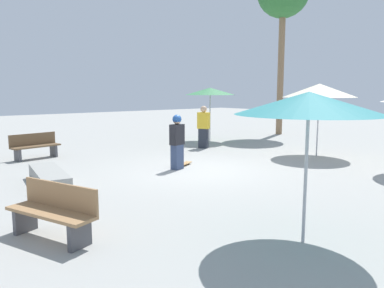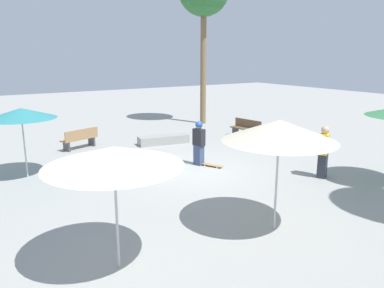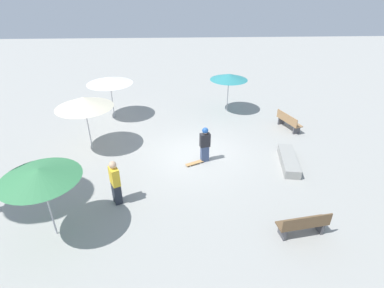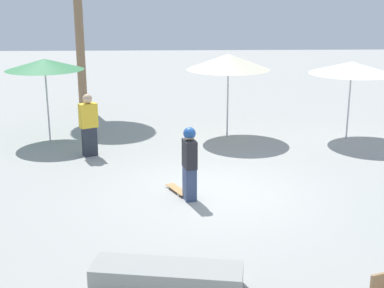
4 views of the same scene
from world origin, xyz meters
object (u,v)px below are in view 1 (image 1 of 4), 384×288
Objects in this scene: skateboard at (184,164)px; shade_umbrella_green at (210,91)px; concrete_ledge at (49,178)px; shade_umbrella_cream at (319,91)px; bystander_watching at (204,127)px; shade_umbrella_teal at (309,103)px; skater_main at (177,140)px; bench_near at (53,212)px; bench_far at (35,146)px.

shade_umbrella_green is (4.50, 3.78, 2.20)m from skateboard.
shade_umbrella_cream is (8.73, -1.78, 2.10)m from concrete_ledge.
shade_umbrella_cream is 1.49× the size of bystander_watching.
skater_main is at bearing 71.95° from shade_umbrella_teal.
skateboard is 5.45m from shade_umbrella_cream.
bench_near is 1.00× the size of bench_far.
shade_umbrella_cream is (4.72, -1.59, 2.23)m from skateboard.
bench_far is at bearing 177.04° from shade_umbrella_green.
bench_far is 0.68× the size of shade_umbrella_green.
bench_near is at bearing -143.96° from shade_umbrella_green.
shade_umbrella_teal is (-2.24, -5.74, 2.03)m from skateboard.
skater_main is at bearing -175.96° from skateboard.
concrete_ledge is (-4.01, 0.19, 0.13)m from skateboard.
shade_umbrella_cream is 4.58m from bystander_watching.
shade_umbrella_cream is at bearing -27.47° from skater_main.
bench_near is at bearing 65.96° from bench_far.
shade_umbrella_cream is at bearing -87.73° from shade_umbrella_green.
bench_near is 12.01m from shade_umbrella_green.
shade_umbrella_cream is at bearing 134.64° from bench_far.
bystander_watching is at bearing 115.49° from shade_umbrella_cream.
bystander_watching is (6.86, 2.14, 0.66)m from concrete_ledge.
bench_far is at bearing -135.10° from bystander_watching.
shade_umbrella_green is (4.96, 4.04, 1.40)m from skater_main.
bystander_watching is (2.85, 2.33, 0.79)m from skateboard.
concrete_ledge is 1.37× the size of bystander_watching.
bench_far is (0.90, 3.98, 0.24)m from concrete_ledge.
skater_main is 0.94× the size of bystander_watching.
bystander_watching reaches higher than concrete_ledge.
skater_main is 4.20m from bystander_watching.
bench_near is (-4.63, -2.94, -0.44)m from skater_main.
concrete_ledge is at bearing 151.38° from skateboard.
skateboard is at bearing -78.65° from bystander_watching.
bench_far is (1.98, 7.37, 0.00)m from bench_near.
shade_umbrella_cream reaches higher than shade_umbrella_green.
shade_umbrella_teal is (-6.75, -9.52, -0.17)m from shade_umbrella_green.
shade_umbrella_green reaches higher than shade_umbrella_teal.
shade_umbrella_cream is 8.11m from shade_umbrella_teal.
shade_umbrella_green is 11.67m from shade_umbrella_teal.
shade_umbrella_green is at bearing -73.50° from bench_near.
shade_umbrella_green is at bearing 103.12° from bystander_watching.
bench_far is 6.25m from bystander_watching.
skater_main is 0.96m from skateboard.
skateboard is at bearing -77.34° from bench_near.
skateboard is 0.49× the size of bench_near.
shade_umbrella_cream reaches higher than bench_far.
concrete_ledge is (-3.55, 0.45, -0.68)m from skater_main.
shade_umbrella_green is at bearing 22.83° from concrete_ledge.
skater_main is 0.69× the size of concrete_ledge.
skateboard is at bearing 117.71° from bench_far.
skater_main reaches higher than bench_far.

